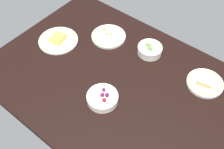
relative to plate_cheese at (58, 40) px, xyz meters
The scene contains 6 objects.
dining_table 40.82cm from the plate_cheese, ahead, with size 124.68×91.30×4.00cm, color black.
plate_cheese is the anchor object (origin of this frame).
bowl_berries 48.71cm from the plate_cheese, 18.57° to the right, with size 15.26×15.26×5.58cm.
bowl_peas 52.46cm from the plate_cheese, 28.42° to the left, with size 13.56×13.56×5.84cm.
plate_sandwich 83.54cm from the plate_cheese, 16.69° to the left, with size 18.26×18.26×4.79cm.
plate_eggs 28.95cm from the plate_cheese, 44.92° to the left, with size 19.79×19.79×5.10cm.
Camera 1 is at (54.26, -68.00, 112.67)cm, focal length 43.42 mm.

